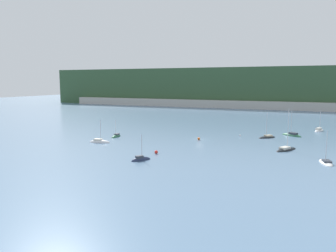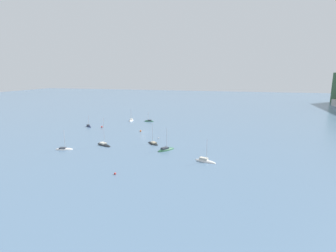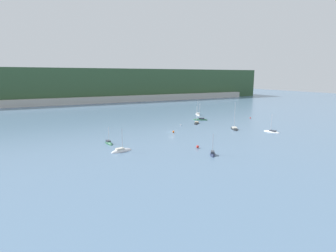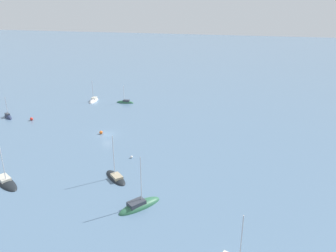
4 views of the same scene
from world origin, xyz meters
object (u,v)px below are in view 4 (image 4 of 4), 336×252
at_px(sailboat_3, 8,117).
at_px(sailboat_6, 140,206).
at_px(sailboat_2, 116,178).
at_px(mooring_buoy_3, 132,157).
at_px(mooring_buoy_2, 31,119).
at_px(sailboat_0, 94,101).
at_px(sailboat_4, 6,182).
at_px(mooring_buoy_1, 101,132).
at_px(sailboat_1, 125,103).

xyz_separation_m(sailboat_3, sailboat_6, (30.71, 52.01, -0.00)).
relative_size(sailboat_2, mooring_buoy_3, 17.33).
relative_size(sailboat_2, sailboat_6, 0.95).
bearing_deg(sailboat_6, mooring_buoy_2, 90.43).
bearing_deg(sailboat_0, sailboat_6, 24.61).
relative_size(sailboat_3, sailboat_6, 0.75).
distance_m(sailboat_3, sailboat_4, 40.14).
height_order(sailboat_4, mooring_buoy_2, sailboat_4).
relative_size(sailboat_0, sailboat_6, 0.84).
bearing_deg(sailboat_2, sailboat_6, 176.58).
height_order(sailboat_0, sailboat_4, sailboat_4).
bearing_deg(mooring_buoy_1, mooring_buoy_2, -99.27).
height_order(sailboat_0, sailboat_1, sailboat_0).
height_order(sailboat_1, mooring_buoy_2, sailboat_1).
xyz_separation_m(sailboat_0, mooring_buoy_3, (36.99, 28.84, 0.17)).
relative_size(sailboat_4, mooring_buoy_2, 13.76).
xyz_separation_m(sailboat_1, sailboat_3, (23.43, -26.14, 0.02)).
distance_m(sailboat_6, mooring_buoy_1, 33.71).
relative_size(sailboat_2, sailboat_4, 0.75).
xyz_separation_m(sailboat_2, sailboat_4, (7.14, -18.46, 0.02)).
bearing_deg(sailboat_0, mooring_buoy_1, 21.55).
xyz_separation_m(sailboat_1, mooring_buoy_3, (38.03, 17.89, 0.17)).
bearing_deg(sailboat_6, sailboat_0, 69.96).
xyz_separation_m(sailboat_0, mooring_buoy_2, (22.55, -7.14, 0.35)).
relative_size(sailboat_0, sailboat_1, 1.21).
bearing_deg(sailboat_1, sailboat_0, -0.04).
xyz_separation_m(sailboat_3, sailboat_4, (30.56, 26.02, 0.01)).
relative_size(sailboat_3, mooring_buoy_1, 8.36).
distance_m(sailboat_4, sailboat_6, 25.99).
distance_m(sailboat_1, sailboat_3, 35.10).
distance_m(sailboat_0, sailboat_3, 27.06).
bearing_deg(sailboat_3, sailboat_4, -15.82).
distance_m(sailboat_3, mooring_buoy_3, 46.39).
height_order(sailboat_6, mooring_buoy_1, sailboat_6).
distance_m(sailboat_0, sailboat_1, 11.00).
xyz_separation_m(sailboat_6, mooring_buoy_1, (-26.72, -20.54, 0.32)).
bearing_deg(sailboat_4, sailboat_2, 49.98).
height_order(sailboat_6, mooring_buoy_3, sailboat_6).
bearing_deg(mooring_buoy_3, sailboat_3, -108.34).
distance_m(sailboat_4, mooring_buoy_2, 35.32).
bearing_deg(sailboat_2, sailboat_0, -16.73).
relative_size(sailboat_1, sailboat_2, 0.73).
bearing_deg(mooring_buoy_3, sailboat_0, -142.06).
height_order(sailboat_4, mooring_buoy_1, sailboat_4).
bearing_deg(mooring_buoy_2, sailboat_1, 142.51).
relative_size(mooring_buoy_2, mooring_buoy_3, 1.69).
relative_size(sailboat_0, sailboat_3, 1.12).
xyz_separation_m(sailboat_4, mooring_buoy_2, (-30.40, -17.97, 0.32)).
bearing_deg(mooring_buoy_1, sailboat_4, -11.58).
bearing_deg(sailboat_0, sailboat_3, -44.28).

